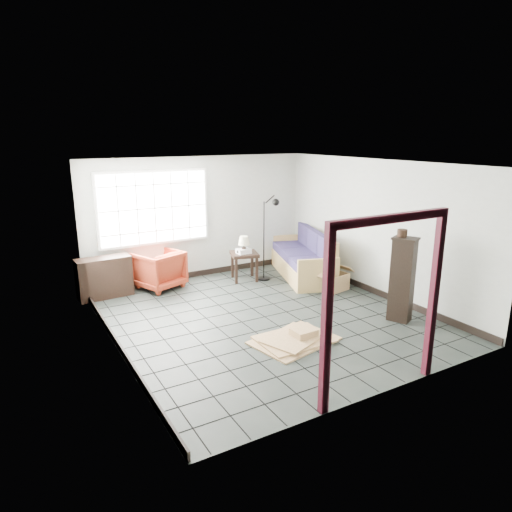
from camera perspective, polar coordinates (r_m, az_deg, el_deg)
ground at (r=7.93m, az=1.10°, el=-7.61°), size 5.50×5.50×0.00m
room_shell at (r=7.46m, az=1.06°, el=4.44°), size 5.02×5.52×2.61m
window_panel at (r=9.49m, az=-12.61°, el=5.90°), size 2.32×0.08×1.52m
doorway_trim at (r=5.45m, az=15.96°, el=-3.45°), size 1.80×0.08×2.20m
futon_sofa at (r=10.10m, az=6.13°, el=-0.46°), size 1.53×2.43×1.01m
armchair at (r=9.45m, az=-12.05°, el=-1.44°), size 1.05×1.02×0.85m
side_table at (r=9.72m, az=-1.47°, el=-0.18°), size 0.68×0.68×0.61m
table_lamp at (r=9.58m, az=-1.52°, el=1.83°), size 0.28×0.28×0.37m
projector at (r=9.62m, az=-1.57°, el=0.62°), size 0.29×0.22×0.10m
floor_lamp at (r=9.70m, az=1.70°, el=2.63°), size 0.55×0.35×1.81m
console_shelf at (r=9.21m, az=-18.43°, el=-2.54°), size 1.03×0.45×0.78m
tall_shelf at (r=7.93m, az=17.81°, el=-2.75°), size 0.44×0.48×1.43m
pot at (r=7.78m, az=17.81°, el=2.75°), size 0.17×0.17×0.12m
open_box at (r=9.33m, az=9.70°, el=-3.16°), size 0.89×0.55×0.47m
cardboard_pile at (r=7.06m, az=4.95°, el=-10.21°), size 1.38×1.10×0.18m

